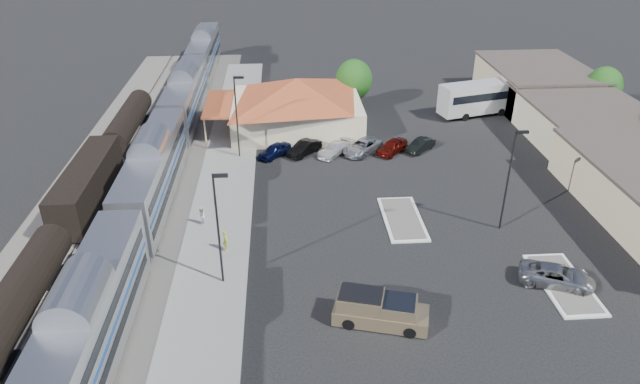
{
  "coord_description": "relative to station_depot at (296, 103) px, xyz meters",
  "views": [
    {
      "loc": [
        -6.22,
        -40.29,
        25.92
      ],
      "look_at": [
        -3.25,
        2.42,
        2.8
      ],
      "focal_mm": 32.0,
      "sensor_mm": 36.0,
      "label": 1
    }
  ],
  "objects": [
    {
      "name": "buildings_east",
      "position": [
        32.56,
        -9.72,
        -0.86
      ],
      "size": [
        14.4,
        51.4,
        4.8
      ],
      "color": "#C6B28C",
      "rests_on": "ground"
    },
    {
      "name": "coach_bus",
      "position": [
        24.44,
        3.31,
        -0.72
      ],
      "size": [
        13.3,
        6.15,
        4.18
      ],
      "rotation": [
        0.0,
        0.0,
        1.84
      ],
      "color": "silver",
      "rests_on": "ground"
    },
    {
      "name": "ground",
      "position": [
        4.56,
        -24.0,
        -3.13
      ],
      "size": [
        280.0,
        280.0,
        0.0
      ],
      "primitive_type": "plane",
      "color": "black",
      "rests_on": "ground"
    },
    {
      "name": "station_depot",
      "position": [
        0.0,
        0.0,
        0.0
      ],
      "size": [
        18.35,
        12.24,
        6.2
      ],
      "color": "#BCAC89",
      "rests_on": "ground"
    },
    {
      "name": "parked_car_b",
      "position": [
        0.56,
        -7.61,
        -2.4
      ],
      "size": [
        4.14,
        4.31,
        1.46
      ],
      "primitive_type": "imported",
      "rotation": [
        0.0,
        0.0,
        -0.74
      ],
      "color": "black",
      "rests_on": "ground"
    },
    {
      "name": "traffic_island_south",
      "position": [
        8.56,
        -22.0,
        -3.03
      ],
      "size": [
        3.3,
        7.5,
        0.21
      ],
      "color": "silver",
      "rests_on": "ground"
    },
    {
      "name": "tree_depot",
      "position": [
        7.56,
        6.0,
        0.89
      ],
      "size": [
        4.71,
        4.71,
        6.63
      ],
      "color": "#382314",
      "rests_on": "ground"
    },
    {
      "name": "passenger_train",
      "position": [
        -13.44,
        -17.36,
        -0.26
      ],
      "size": [
        3.0,
        104.0,
        5.55
      ],
      "color": "silver",
      "rests_on": "ground"
    },
    {
      "name": "platform",
      "position": [
        -7.44,
        -18.0,
        -3.04
      ],
      "size": [
        5.5,
        92.0,
        0.18
      ],
      "primitive_type": "cube",
      "color": "gray",
      "rests_on": "ground"
    },
    {
      "name": "parked_car_e",
      "position": [
        10.16,
        -7.91,
        -2.38
      ],
      "size": [
        4.25,
        4.44,
        1.49
      ],
      "primitive_type": "imported",
      "rotation": [
        0.0,
        0.0,
        -0.74
      ],
      "color": "#68120B",
      "rests_on": "ground"
    },
    {
      "name": "traffic_island_north",
      "position": [
        18.56,
        -32.0,
        -3.03
      ],
      "size": [
        3.3,
        7.5,
        0.21
      ],
      "color": "silver",
      "rests_on": "ground"
    },
    {
      "name": "lamp_lot",
      "position": [
        16.66,
        -24.0,
        2.21
      ],
      "size": [
        1.08,
        0.25,
        9.0
      ],
      "color": "black",
      "rests_on": "ground"
    },
    {
      "name": "suv",
      "position": [
        17.99,
        -31.87,
        -2.38
      ],
      "size": [
        5.91,
        4.32,
        1.49
      ],
      "primitive_type": "imported",
      "rotation": [
        0.0,
        0.0,
        1.18
      ],
      "color": "#96989D",
      "rests_on": "ground"
    },
    {
      "name": "person_b",
      "position": [
        -8.88,
        -21.91,
        -2.11
      ],
      "size": [
        0.68,
        0.85,
        1.68
      ],
      "primitive_type": "imported",
      "rotation": [
        0.0,
        0.0,
        -1.51
      ],
      "color": "silver",
      "rests_on": "platform"
    },
    {
      "name": "parked_car_f",
      "position": [
        13.36,
        -7.61,
        -2.47
      ],
      "size": [
        3.89,
        3.77,
        1.32
      ],
      "primitive_type": "imported",
      "rotation": [
        0.0,
        0.0,
        -0.82
      ],
      "color": "black",
      "rests_on": "ground"
    },
    {
      "name": "tree_east_c",
      "position": [
        38.56,
        2.0,
        0.63
      ],
      "size": [
        4.41,
        4.41,
        6.21
      ],
      "color": "#382314",
      "rests_on": "ground"
    },
    {
      "name": "lamp_plat_n",
      "position": [
        -6.34,
        -8.0,
        2.21
      ],
      "size": [
        1.08,
        0.25,
        9.0
      ],
      "color": "black",
      "rests_on": "ground"
    },
    {
      "name": "parked_car_d",
      "position": [
        6.96,
        -7.61,
        -2.41
      ],
      "size": [
        5.25,
        5.51,
        1.45
      ],
      "primitive_type": "imported",
      "rotation": [
        0.0,
        0.0,
        -0.72
      ],
      "color": "#999DA2",
      "rests_on": "ground"
    },
    {
      "name": "parked_car_a",
      "position": [
        -2.64,
        -7.91,
        -2.44
      ],
      "size": [
        4.02,
        4.04,
        1.38
      ],
      "primitive_type": "imported",
      "rotation": [
        0.0,
        0.0,
        -0.78
      ],
      "color": "#0C143F",
      "rests_on": "ground"
    },
    {
      "name": "parked_car_c",
      "position": [
        3.76,
        -7.91,
        -2.47
      ],
      "size": [
        4.34,
        4.66,
        1.32
      ],
      "primitive_type": "imported",
      "rotation": [
        0.0,
        0.0,
        -0.7
      ],
      "color": "white",
      "rests_on": "ground"
    },
    {
      "name": "railbed",
      "position": [
        -16.44,
        -16.0,
        -3.07
      ],
      "size": [
        16.0,
        100.0,
        0.12
      ],
      "primitive_type": "cube",
      "color": "#4C4944",
      "rests_on": "ground"
    },
    {
      "name": "freight_cars",
      "position": [
        -19.44,
        -17.47,
        -1.21
      ],
      "size": [
        2.8,
        46.0,
        4.0
      ],
      "color": "black",
      "rests_on": "ground"
    },
    {
      "name": "lamp_plat_s",
      "position": [
        -6.34,
        -30.0,
        2.21
      ],
      "size": [
        1.08,
        0.25,
        9.0
      ],
      "color": "black",
      "rests_on": "ground"
    },
    {
      "name": "pickup_truck",
      "position": [
        4.44,
        -35.11,
        -2.1
      ],
      "size": [
        6.66,
        3.88,
        2.17
      ],
      "rotation": [
        0.0,
        0.0,
        1.3
      ],
      "color": "#927C59",
      "rests_on": "ground"
    },
    {
      "name": "person_a",
      "position": [
        -6.52,
        -25.99,
        -2.04
      ],
      "size": [
        0.62,
        0.76,
        1.82
      ],
      "primitive_type": "imported",
      "rotation": [
        0.0,
        0.0,
        1.88
      ],
      "color": "#DBD944",
      "rests_on": "platform"
    }
  ]
}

